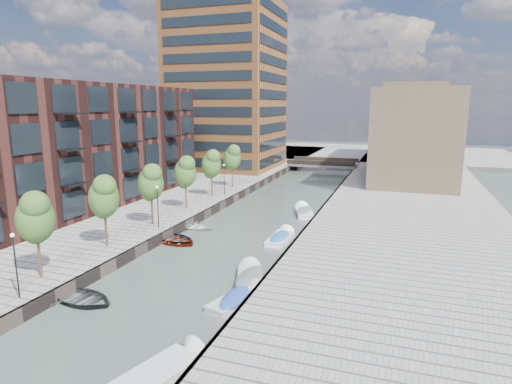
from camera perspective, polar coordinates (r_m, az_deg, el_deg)
The scene contains 30 objects.
water at distance 53.96m, azimuth 2.82°, elevation -2.00°, with size 300.00×300.00×0.00m, color #38473F.
quay_left at distance 72.42m, azimuth -25.68°, elevation 0.76°, with size 60.00×140.00×1.00m, color gray.
quay_right at distance 51.86m, azimuth 20.08°, elevation -2.70°, with size 20.00×140.00×1.00m, color gray.
quay_wall_left at distance 55.81m, azimuth -3.19°, elevation -1.02°, with size 0.25×140.00×1.00m, color #332823.
quay_wall_right at distance 52.52m, azimuth 9.23°, elevation -1.96°, with size 0.25×140.00×1.00m, color #332823.
far_closure at distance 112.01m, azimuth 11.48°, elevation 5.11°, with size 80.00×40.00×1.00m, color gray.
apartment_block at distance 53.37m, azimuth -21.56°, elevation 5.77°, with size 8.00×38.00×14.00m, color black.
tower at distance 81.81m, azimuth -3.80°, elevation 13.89°, with size 18.00×18.00×30.00m, color #98582C.
tan_block_near at distance 72.56m, azimuth 20.28°, elevation 7.18°, with size 12.00×25.00×14.00m, color tan.
tan_block_far at distance 98.47m, azimuth 20.09°, elevation 8.75°, with size 12.00×20.00×16.00m, color tan.
bridge at distance 84.43m, azimuth 8.94°, elevation 3.76°, with size 13.00×6.00×1.30m.
tree_1 at distance 32.30m, azimuth -27.37°, elevation -2.88°, with size 2.50×2.50×5.95m.
tree_2 at distance 37.31m, azimuth -19.66°, elevation -0.46°, with size 2.50×2.50×5.95m.
tree_3 at distance 42.88m, azimuth -13.86°, elevation 1.38°, with size 2.50×2.50×5.95m.
tree_4 at distance 48.82m, azimuth -9.43°, elevation 2.77°, with size 2.50×2.50×5.95m.
tree_5 at distance 55.01m, azimuth -5.97°, elevation 3.84°, with size 2.50×2.50×5.95m.
tree_6 at distance 61.37m, azimuth -3.21°, elevation 4.68°, with size 2.50×2.50×5.95m.
lamp_0 at distance 29.92m, azimuth -29.45°, elevation -7.75°, with size 0.24×0.24×4.12m.
lamp_1 at distance 41.71m, azimuth -12.98°, elevation -1.38°, with size 0.24×0.24×4.12m.
lamp_2 at distance 55.65m, azimuth -4.28°, elevation 2.09°, with size 0.24×0.24×4.12m.
sloop_0 at distance 30.94m, azimuth -22.13°, elevation -13.46°, with size 3.44×4.82×1.00m, color #232426.
sloop_2 at distance 40.62m, azimuth -10.68°, elevation -6.78°, with size 3.01×4.21×0.87m, color #9D2711.
sloop_3 at distance 44.98m, azimuth -8.21°, elevation -4.88°, with size 3.14×4.39×0.91m, color silver.
sloop_4 at distance 41.32m, azimuth -10.94°, elevation -6.47°, with size 3.54×4.95×1.03m, color black.
motorboat_0 at distance 28.93m, azimuth -2.28°, elevation -13.94°, with size 2.85×4.83×1.52m.
motorboat_1 at distance 32.10m, azimuth -0.85°, elevation -11.24°, with size 3.29×5.34×1.69m.
motorboat_2 at distance 22.54m, azimuth -12.35°, elevation -22.52°, with size 3.47×5.81×1.83m.
motorboat_3 at distance 41.13m, azimuth 3.35°, elevation -6.07°, with size 1.72×4.87×1.62m.
motorboat_4 at distance 51.06m, azimuth 6.37°, elevation -2.60°, with size 3.41×5.59×1.76m.
car at distance 71.72m, azimuth 16.50°, elevation 2.29°, with size 1.62×4.02×1.37m, color #A9ACAD.
Camera 1 is at (14.57, -10.40, 12.64)m, focal length 30.00 mm.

